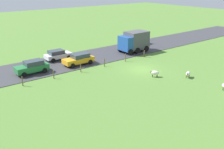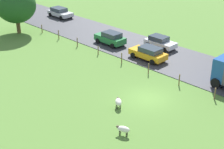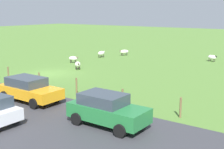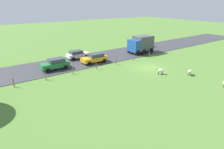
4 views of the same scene
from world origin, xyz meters
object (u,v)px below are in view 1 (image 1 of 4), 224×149
sheep_0 (188,74)px  truck_0 (134,41)px  car_4 (32,67)px  car_0 (79,59)px  sheep_2 (155,73)px  car_2 (58,55)px  car_3 (138,40)px

sheep_0 → truck_0: (13.09, -2.88, 1.32)m
truck_0 → car_4: (0.09, 17.50, -0.94)m
sheep_0 → car_0: bearing=32.2°
sheep_2 → car_2: bearing=24.4°
sheep_2 → car_4: size_ratio=0.27×
car_2 → car_4: size_ratio=0.95×
car_0 → car_2: (3.89, 1.38, -0.03)m
car_4 → truck_0: bearing=-90.3°
truck_0 → car_0: (-0.40, 10.89, -0.98)m
car_4 → car_3: bearing=-81.3°
car_2 → car_3: (-0.10, -16.36, 0.08)m
car_2 → car_3: car_3 is taller
truck_0 → car_3: (3.38, -4.09, -0.93)m
truck_0 → car_2: (3.49, 12.27, -1.01)m
truck_0 → car_0: bearing=92.1°
sheep_2 → truck_0: (10.43, -5.96, 1.31)m
sheep_0 → sheep_2: 4.07m
car_2 → car_0: bearing=-160.4°
truck_0 → car_4: bearing=89.7°
sheep_0 → truck_0: truck_0 is taller
car_2 → car_3: size_ratio=1.03×
car_2 → truck_0: bearing=-105.9°
truck_0 → car_3: bearing=-50.4°
sheep_0 → sheep_2: (2.66, 3.08, 0.01)m
sheep_2 → car_2: car_2 is taller
sheep_2 → car_2: (13.92, 6.31, 0.30)m
car_3 → car_0: bearing=104.2°
car_4 → sheep_2: bearing=-132.4°
truck_0 → car_3: size_ratio=1.27×
truck_0 → car_0: 10.94m
sheep_0 → car_3: (16.48, -6.97, 0.39)m
truck_0 → car_2: truck_0 is taller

